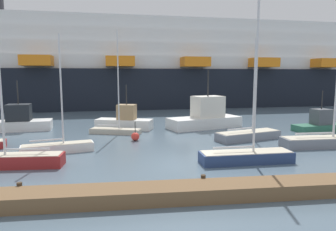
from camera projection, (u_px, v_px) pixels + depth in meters
ground_plane at (186, 164)px, 19.85m from camera, size 600.00×600.00×0.00m
dock_pier at (208, 191)px, 14.24m from camera, size 21.46×1.82×0.82m
sailboat_1 at (248, 134)px, 27.15m from camera, size 6.25×3.51×8.85m
sailboat_2 at (115, 129)px, 29.84m from camera, size 5.09×2.65×9.91m
sailboat_3 at (58, 146)px, 22.62m from camera, size 5.23×2.42×8.62m
sailboat_4 at (246, 154)px, 20.03m from camera, size 6.14×1.83×11.32m
sailboat_5 at (327, 138)px, 24.48m from camera, size 7.28×1.84×14.42m
sailboat_6 at (13, 158)px, 19.04m from camera, size 6.05×1.63×11.65m
fishing_boat_0 at (319, 123)px, 31.51m from camera, size 5.60×2.79×4.10m
fishing_boat_1 at (125, 121)px, 32.39m from camera, size 6.19×3.56×4.68m
fishing_boat_2 at (206, 116)px, 33.29m from camera, size 8.50×5.25×6.23m
fishing_boat_3 at (17, 122)px, 31.64m from camera, size 7.19×3.32×5.14m
channel_buoy_0 at (135, 136)px, 26.74m from camera, size 0.72×0.72×1.69m
cruise_ship at (117, 68)px, 56.67m from camera, size 122.99×26.24×21.61m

